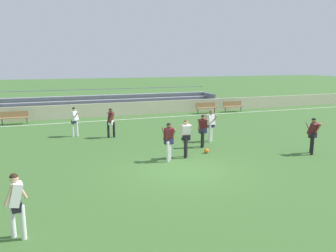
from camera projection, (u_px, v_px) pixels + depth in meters
ground_plane at (184, 170)px, 13.28m from camera, size 160.00×160.00×0.00m
field_line_sideline at (117, 120)px, 24.85m from camera, size 44.00×0.12×0.01m
sideline_wall at (112, 110)px, 26.42m from camera, size 48.00×0.16×1.06m
bleacher_stand at (83, 104)px, 27.91m from camera, size 23.55×2.76×1.91m
bench_near_wall_gap at (14, 116)px, 22.99m from camera, size 1.80×0.40×0.90m
bench_far_right at (233, 105)px, 28.91m from camera, size 1.80×0.40×0.90m
bench_centre_sideline at (206, 107)px, 28.02m from camera, size 1.80×0.40×0.90m
player_white_trailing_run at (186, 135)px, 14.85m from camera, size 0.48×0.42×1.72m
player_dark_deep_cover at (203, 128)px, 16.68m from camera, size 0.44×0.39×1.65m
player_white_wide_right at (16, 200)px, 7.95m from camera, size 0.52×0.44×1.64m
player_white_on_ball at (211, 123)px, 17.89m from camera, size 0.46×0.63×1.70m
player_dark_pressing_high at (169, 138)px, 14.35m from camera, size 0.45×0.63×1.66m
player_white_challenging at (74, 119)px, 19.13m from camera, size 0.52×0.65×1.69m
player_dark_dropping_back at (111, 120)px, 18.84m from camera, size 0.47×0.63×1.67m
player_dark_overlapping at (313, 133)px, 15.44m from camera, size 0.46×0.63×1.69m
soccer_ball at (206, 151)px, 15.72m from camera, size 0.22×0.22×0.22m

